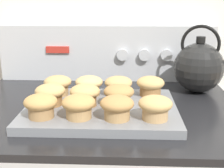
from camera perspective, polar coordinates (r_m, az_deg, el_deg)
control_panel at (r=1.16m, az=-0.87°, el=5.71°), size 0.78×0.07×0.20m
muffin_pan at (r=0.84m, az=-1.99°, el=-4.64°), size 0.40×0.31×0.02m
muffin_r0_c0 at (r=0.77m, az=-12.89°, el=-3.75°), size 0.08×0.08×0.06m
muffin_r0_c1 at (r=0.75m, az=-6.12°, el=-3.94°), size 0.08×0.08×0.06m
muffin_r0_c2 at (r=0.74m, az=0.92°, el=-4.14°), size 0.08×0.08×0.06m
muffin_r0_c3 at (r=0.74m, az=7.93°, el=-4.13°), size 0.08×0.08×0.06m
muffin_r1_c0 at (r=0.85m, az=-11.21°, el=-1.73°), size 0.08×0.08×0.06m
muffin_r1_c1 at (r=0.83m, az=-4.97°, el=-1.87°), size 0.08×0.08×0.06m
muffin_r1_c2 at (r=0.83m, az=1.27°, el=-1.91°), size 0.08×0.08×0.06m
muffin_r2_c0 at (r=0.93m, az=-9.90°, el=-0.08°), size 0.08×0.08×0.06m
muffin_r2_c1 at (r=0.92m, az=-4.22°, el=-0.12°), size 0.08×0.08×0.06m
muffin_r2_c2 at (r=0.91m, az=1.17°, el=-0.22°), size 0.08×0.08×0.06m
muffin_r2_c3 at (r=0.92m, az=7.05°, el=-0.22°), size 0.08×0.08×0.06m
tea_kettle at (r=1.05m, az=15.66°, el=3.07°), size 0.20×0.16×0.22m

